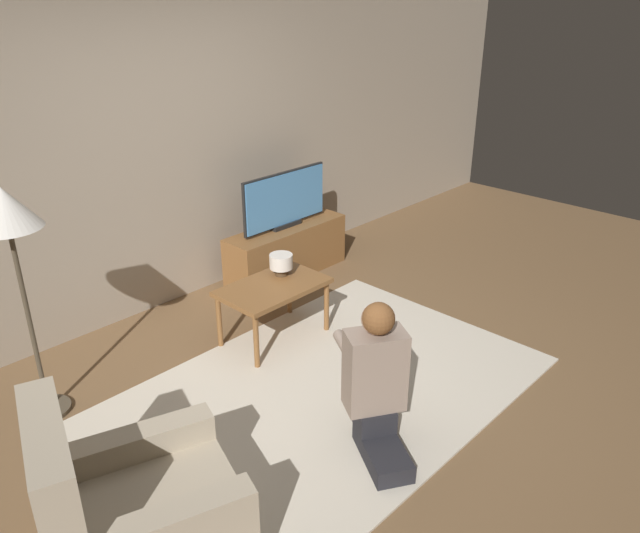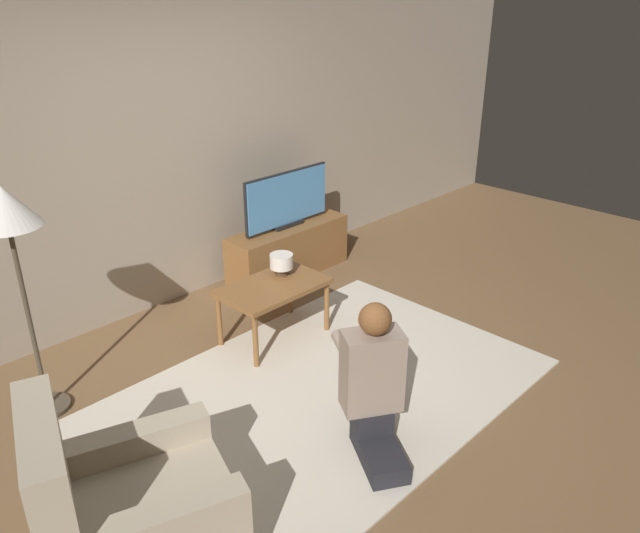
{
  "view_description": "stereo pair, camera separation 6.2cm",
  "coord_description": "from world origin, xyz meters",
  "views": [
    {
      "loc": [
        -2.55,
        -2.38,
        2.52
      ],
      "look_at": [
        0.49,
        0.51,
        0.62
      ],
      "focal_mm": 35.0,
      "sensor_mm": 36.0,
      "label": 1
    },
    {
      "loc": [
        -2.51,
        -2.42,
        2.52
      ],
      "look_at": [
        0.49,
        0.51,
        0.62
      ],
      "focal_mm": 35.0,
      "sensor_mm": 36.0,
      "label": 2
    }
  ],
  "objects": [
    {
      "name": "tv_stand",
      "position": [
        1.14,
        1.56,
        0.24
      ],
      "size": [
        1.25,
        0.36,
        0.48
      ],
      "color": "brown",
      "rests_on": "ground_plane"
    },
    {
      "name": "coffee_table",
      "position": [
        0.25,
        0.76,
        0.41
      ],
      "size": [
        0.81,
        0.5,
        0.47
      ],
      "color": "brown",
      "rests_on": "ground_plane"
    },
    {
      "name": "rug",
      "position": [
        0.0,
        0.0,
        0.01
      ],
      "size": [
        2.94,
        1.95,
        0.02
      ],
      "color": "beige",
      "rests_on": "ground_plane"
    },
    {
      "name": "armchair",
      "position": [
        -1.59,
        -0.29,
        0.28
      ],
      "size": [
        1.03,
        0.95,
        0.91
      ],
      "rotation": [
        0.0,
        0.0,
        1.24
      ],
      "color": "#B7A88E",
      "rests_on": "ground_plane"
    },
    {
      "name": "person_kneeling",
      "position": [
        -0.17,
        -0.56,
        0.47
      ],
      "size": [
        0.64,
        0.82,
        0.93
      ],
      "rotation": [
        0.0,
        0.0,
        2.59
      ],
      "color": "#232328",
      "rests_on": "rug"
    },
    {
      "name": "ground_plane",
      "position": [
        0.0,
        0.0,
        0.0
      ],
      "size": [
        10.0,
        10.0,
        0.0
      ],
      "primitive_type": "plane",
      "color": "brown"
    },
    {
      "name": "floor_lamp",
      "position": [
        -1.37,
        1.16,
        1.28
      ],
      "size": [
        0.39,
        0.39,
        1.51
      ],
      "color": "#4C4233",
      "rests_on": "ground_plane"
    },
    {
      "name": "tv",
      "position": [
        1.14,
        1.56,
        0.75
      ],
      "size": [
        0.97,
        0.08,
        0.52
      ],
      "color": "black",
      "rests_on": "tv_stand"
    },
    {
      "name": "wall_back",
      "position": [
        0.0,
        1.93,
        1.3
      ],
      "size": [
        10.0,
        0.06,
        2.6
      ],
      "color": "tan",
      "rests_on": "ground_plane"
    },
    {
      "name": "table_lamp",
      "position": [
        0.41,
        0.85,
        0.57
      ],
      "size": [
        0.18,
        0.18,
        0.17
      ],
      "color": "#4C3823",
      "rests_on": "coffee_table"
    }
  ]
}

